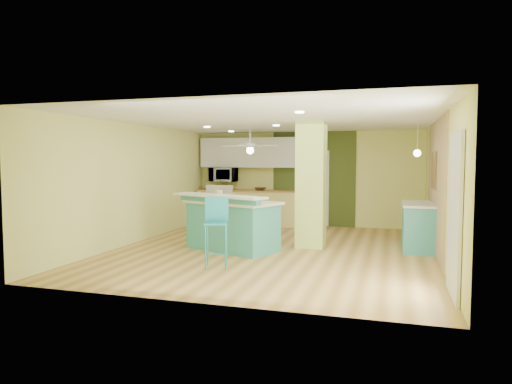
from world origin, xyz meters
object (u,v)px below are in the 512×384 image
side_counter (418,226)px  fruit_bowl (260,189)px  canister (218,195)px  bar_stool (216,220)px  peninsula (232,224)px

side_counter → fruit_bowl: 4.53m
side_counter → canister: size_ratio=7.40×
canister → bar_stool: bearing=-69.8°
side_counter → fruit_bowl: size_ratio=4.51×
peninsula → side_counter: (3.47, 1.13, -0.05)m
peninsula → canister: size_ratio=11.56×
peninsula → fruit_bowl: (-0.41, 3.40, 0.47)m
side_counter → canister: 3.98m
peninsula → canister: bearing=173.8°
bar_stool → fruit_bowl: (-0.64, 4.80, 0.21)m
side_counter → canister: (-3.82, -0.94, 0.59)m
side_counter → bar_stool: bearing=-142.1°
peninsula → bar_stool: bar_stool is taller
bar_stool → canister: size_ratio=6.02×
bar_stool → side_counter: (3.24, 2.52, -0.31)m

